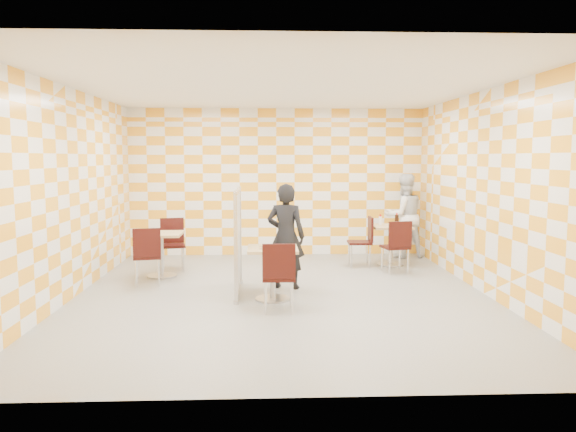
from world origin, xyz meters
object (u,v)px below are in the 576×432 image
object	(u,v)px
main_table	(273,265)
chair_empty_near	(147,252)
chair_second_front	(397,243)
chair_main_front	(279,272)
chair_second_side	(365,237)
man_white	(404,216)
second_table	(391,238)
sport_bottle	(380,220)
man_dark	(286,236)
soda_bottle	(397,220)
partition	(238,241)
empty_table	(161,247)
chair_empty_far	(173,240)

from	to	relation	value
main_table	chair_empty_near	xyz separation A→B (m)	(-1.95, 0.95, 0.04)
main_table	chair_second_front	world-z (taller)	chair_second_front
main_table	chair_main_front	distance (m)	0.69
main_table	chair_empty_near	distance (m)	2.17
chair_second_side	man_white	world-z (taller)	man_white
second_table	chair_second_front	distance (m)	0.75
chair_second_front	sport_bottle	xyz separation A→B (m)	(-0.13, 0.85, 0.29)
chair_second_side	man_dark	bearing A→B (deg)	-132.81
chair_second_front	man_white	distance (m)	1.67
second_table	soda_bottle	bearing A→B (deg)	4.26
chair_second_front	partition	world-z (taller)	partition
chair_main_front	chair_empty_near	world-z (taller)	same
second_table	man_white	size ratio (longest dim) A/B	0.44
second_table	soda_bottle	size ratio (longest dim) A/B	3.26
empty_table	second_table	bearing A→B (deg)	11.52
chair_second_front	man_dark	bearing A→B (deg)	-153.26
chair_empty_near	soda_bottle	distance (m)	4.57
chair_main_front	sport_bottle	distance (m)	3.82
man_dark	sport_bottle	size ratio (longest dim) A/B	8.08
main_table	man_white	size ratio (longest dim) A/B	0.44
empty_table	chair_empty_near	xyz separation A→B (m)	(-0.09, -0.68, 0.04)
second_table	empty_table	distance (m)	4.18
partition	soda_bottle	bearing A→B (deg)	35.68
main_table	chair_empty_far	distance (m)	2.84
chair_main_front	man_white	size ratio (longest dim) A/B	0.55
second_table	chair_second_front	world-z (taller)	chair_second_front
chair_second_front	man_dark	distance (m)	2.22
partition	sport_bottle	size ratio (longest dim) A/B	7.75
man_dark	chair_second_front	bearing A→B (deg)	-138.67
main_table	second_table	distance (m)	3.33
chair_empty_near	man_white	bearing A→B (deg)	26.74
empty_table	man_white	world-z (taller)	man_white
chair_second_side	chair_empty_near	distance (m)	3.94
main_table	man_dark	xyz separation A→B (m)	(0.21, 0.73, 0.30)
empty_table	man_dark	size ratio (longest dim) A/B	0.46
second_table	man_white	distance (m)	0.99
chair_second_front	chair_empty_far	distance (m)	3.98
chair_second_side	chair_empty_near	size ratio (longest dim) A/B	1.00
soda_bottle	chair_empty_near	bearing A→B (deg)	-160.50
main_table	empty_table	distance (m)	2.47
chair_main_front	man_dark	bearing A→B (deg)	84.06
empty_table	soda_bottle	world-z (taller)	soda_bottle
main_table	chair_second_front	distance (m)	2.78
empty_table	chair_empty_near	world-z (taller)	chair_empty_near
second_table	chair_second_side	distance (m)	0.52
sport_bottle	man_white	bearing A→B (deg)	49.08
chair_main_front	chair_second_front	distance (m)	3.20
main_table	chair_second_front	xyz separation A→B (m)	(2.18, 1.72, 0.04)
man_white	partition	bearing A→B (deg)	29.89
sport_bottle	empty_table	bearing A→B (deg)	-166.59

